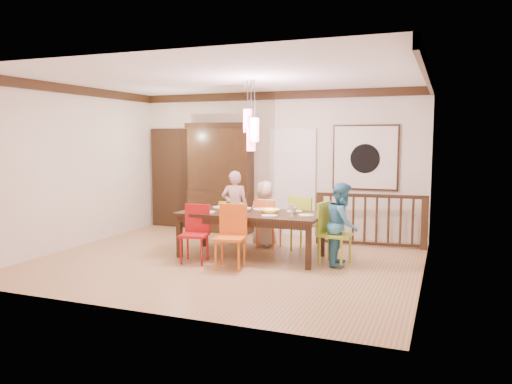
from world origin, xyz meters
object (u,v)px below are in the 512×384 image
(person_far_left, at_px, (235,207))
(chair_far_left, at_px, (232,220))
(balustrade, at_px, (371,219))
(person_far_mid, at_px, (265,214))
(dining_table, at_px, (251,217))
(chair_end_right, at_px, (335,229))
(person_end_right, at_px, (342,224))
(china_hutch, at_px, (221,177))

(person_far_left, bearing_deg, chair_far_left, 86.49)
(balustrade, height_order, person_far_mid, person_far_mid)
(dining_table, relative_size, chair_far_left, 2.85)
(dining_table, height_order, chair_end_right, chair_end_right)
(person_far_mid, xyz_separation_m, person_end_right, (1.58, -0.83, 0.04))
(dining_table, distance_m, chair_far_left, 0.98)
(chair_far_left, relative_size, china_hutch, 0.36)
(china_hutch, xyz_separation_m, person_far_mid, (1.37, -1.04, -0.54))
(chair_far_left, height_order, person_far_mid, person_far_mid)
(chair_far_left, bearing_deg, person_far_left, -78.12)
(dining_table, height_order, person_end_right, person_end_right)
(dining_table, distance_m, china_hutch, 2.42)
(chair_far_left, distance_m, china_hutch, 1.58)
(dining_table, distance_m, person_far_mid, 0.86)
(dining_table, distance_m, person_end_right, 1.51)
(chair_end_right, distance_m, balustrade, 1.59)
(chair_end_right, height_order, balustrade, chair_end_right)
(chair_far_left, height_order, chair_end_right, chair_end_right)
(chair_far_left, bearing_deg, dining_table, 133.85)
(chair_end_right, relative_size, person_far_mid, 0.81)
(person_far_mid, bearing_deg, chair_far_left, 7.55)
(person_far_mid, bearing_deg, china_hutch, -44.17)
(chair_far_left, relative_size, person_end_right, 0.64)
(chair_end_right, height_order, person_far_mid, person_far_mid)
(china_hutch, bearing_deg, chair_far_left, -56.44)
(china_hutch, height_order, person_far_mid, china_hutch)
(chair_far_left, distance_m, balustrade, 2.52)
(dining_table, distance_m, balustrade, 2.32)
(balustrade, bearing_deg, person_end_right, -103.04)
(person_far_left, height_order, person_far_mid, person_far_left)
(chair_end_right, bearing_deg, china_hutch, 67.69)
(dining_table, distance_m, chair_end_right, 1.41)
(chair_far_left, bearing_deg, balustrade, -159.46)
(dining_table, height_order, person_far_mid, person_far_mid)
(chair_end_right, height_order, person_far_left, person_far_left)
(dining_table, xyz_separation_m, chair_end_right, (1.41, -0.01, -0.12))
(china_hutch, distance_m, balustrade, 3.25)
(person_far_left, bearing_deg, chair_end_right, 141.92)
(person_far_mid, bearing_deg, person_far_left, -12.34)
(china_hutch, xyz_separation_m, person_end_right, (2.95, -1.87, -0.50))
(dining_table, xyz_separation_m, person_far_left, (-0.69, 0.91, 0.01))
(chair_end_right, height_order, china_hutch, china_hutch)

